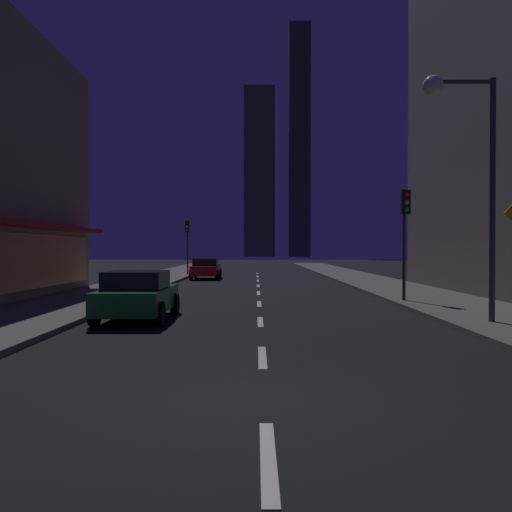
% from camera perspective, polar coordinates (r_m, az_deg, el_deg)
% --- Properties ---
extents(ground_plane, '(78.00, 136.00, 0.10)m').
position_cam_1_polar(ground_plane, '(39.58, -0.03, -2.38)').
color(ground_plane, black).
extents(sidewalk_right, '(4.00, 76.00, 0.15)m').
position_cam_1_polar(sidewalk_right, '(40.21, 10.01, -2.16)').
color(sidewalk_right, '#605E59').
rests_on(sidewalk_right, ground).
extents(sidewalk_left, '(4.00, 76.00, 0.15)m').
position_cam_1_polar(sidewalk_left, '(40.17, -10.07, -2.17)').
color(sidewalk_left, '#605E59').
rests_on(sidewalk_left, ground).
extents(lane_marking_center, '(0.16, 43.80, 0.01)m').
position_cam_1_polar(lane_marking_center, '(26.41, 0.06, -3.81)').
color(lane_marking_center, silver).
rests_on(lane_marking_center, ground).
extents(skyscraper_distant_tall, '(8.51, 5.15, 47.12)m').
position_cam_1_polar(skyscraper_distant_tall, '(157.37, 0.14, 8.56)').
color(skyscraper_distant_tall, brown).
rests_on(skyscraper_distant_tall, ground).
extents(skyscraper_distant_mid, '(5.59, 6.07, 61.47)m').
position_cam_1_polar(skyscraper_distant_mid, '(151.86, 4.22, 11.59)').
color(skyscraper_distant_mid, '#464334').
rests_on(skyscraper_distant_mid, ground).
extents(car_parked_near, '(1.98, 4.24, 1.45)m').
position_cam_1_polar(car_parked_near, '(16.77, -12.20, -3.91)').
color(car_parked_near, '#1E722D').
rests_on(car_parked_near, ground).
extents(car_parked_far, '(1.98, 4.24, 1.45)m').
position_cam_1_polar(car_parked_far, '(38.80, -5.35, -1.28)').
color(car_parked_far, '#B21919').
rests_on(car_parked_far, ground).
extents(fire_hydrant_far_left, '(0.42, 0.30, 0.65)m').
position_cam_1_polar(fire_hydrant_far_left, '(30.58, -11.10, -2.36)').
color(fire_hydrant_far_left, gold).
rests_on(fire_hydrant_far_left, sidewalk_left).
extents(traffic_light_near_right, '(0.32, 0.48, 4.20)m').
position_cam_1_polar(traffic_light_near_right, '(21.79, 14.78, 3.59)').
color(traffic_light_near_right, '#2D2D2D').
rests_on(traffic_light_near_right, sidewalk_right).
extents(traffic_light_far_left, '(0.32, 0.48, 4.20)m').
position_cam_1_polar(traffic_light_far_left, '(44.01, -7.23, 2.15)').
color(traffic_light_far_left, '#2D2D2D').
rests_on(traffic_light_far_left, sidewalk_left).
extents(street_lamp_right, '(1.96, 0.56, 6.58)m').
position_cam_1_polar(street_lamp_right, '(16.18, 20.09, 11.27)').
color(street_lamp_right, '#38383D').
rests_on(street_lamp_right, sidewalk_right).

